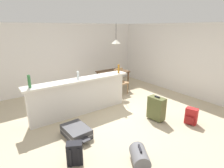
{
  "coord_description": "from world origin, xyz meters",
  "views": [
    {
      "loc": [
        -2.83,
        -3.79,
        2.37
      ],
      "look_at": [
        0.29,
        0.53,
        0.71
      ],
      "focal_mm": 29.45,
      "sensor_mm": 36.0,
      "label": 1
    }
  ],
  "objects_px": {
    "dining_table": "(113,74)",
    "dining_chair_near_partition": "(120,80)",
    "bottle_green": "(29,81)",
    "suitcase_upright_olive": "(156,108)",
    "bottle_amber": "(119,69)",
    "backpack_red": "(191,116)",
    "suitcase_flat_charcoal": "(76,132)",
    "duffel_bag_grey": "(140,157)",
    "bottle_clear": "(78,75)",
    "backpack_black": "(75,153)",
    "pendant_lamp": "(116,42)"
  },
  "relations": [
    {
      "from": "suitcase_upright_olive",
      "to": "duffel_bag_grey",
      "type": "bearing_deg",
      "value": -147.86
    },
    {
      "from": "bottle_amber",
      "to": "backpack_red",
      "type": "relative_size",
      "value": 0.62
    },
    {
      "from": "dining_table",
      "to": "suitcase_flat_charcoal",
      "type": "xyz_separation_m",
      "value": [
        -2.58,
        -2.14,
        -0.54
      ]
    },
    {
      "from": "dining_table",
      "to": "duffel_bag_grey",
      "type": "xyz_separation_m",
      "value": [
        -2.05,
        -3.62,
        -0.5
      ]
    },
    {
      "from": "bottle_amber",
      "to": "dining_table",
      "type": "distance_m",
      "value": 1.54
    },
    {
      "from": "pendant_lamp",
      "to": "backpack_black",
      "type": "relative_size",
      "value": 1.81
    },
    {
      "from": "dining_table",
      "to": "dining_chair_near_partition",
      "type": "bearing_deg",
      "value": -94.9
    },
    {
      "from": "bottle_green",
      "to": "backpack_black",
      "type": "distance_m",
      "value": 2.02
    },
    {
      "from": "dining_chair_near_partition",
      "to": "dining_table",
      "type": "bearing_deg",
      "value": 85.1
    },
    {
      "from": "pendant_lamp",
      "to": "duffel_bag_grey",
      "type": "relative_size",
      "value": 1.35
    },
    {
      "from": "dining_chair_near_partition",
      "to": "pendant_lamp",
      "type": "height_order",
      "value": "pendant_lamp"
    },
    {
      "from": "dining_chair_near_partition",
      "to": "bottle_clear",
      "type": "bearing_deg",
      "value": -160.85
    },
    {
      "from": "pendant_lamp",
      "to": "backpack_red",
      "type": "bearing_deg",
      "value": -91.09
    },
    {
      "from": "dining_chair_near_partition",
      "to": "backpack_black",
      "type": "relative_size",
      "value": 2.21
    },
    {
      "from": "suitcase_flat_charcoal",
      "to": "suitcase_upright_olive",
      "type": "bearing_deg",
      "value": -14.5
    },
    {
      "from": "bottle_green",
      "to": "suitcase_upright_olive",
      "type": "xyz_separation_m",
      "value": [
        2.7,
        -1.5,
        -0.84
      ]
    },
    {
      "from": "backpack_red",
      "to": "suitcase_upright_olive",
      "type": "xyz_separation_m",
      "value": [
        -0.56,
        0.67,
        0.13
      ]
    },
    {
      "from": "pendant_lamp",
      "to": "backpack_black",
      "type": "xyz_separation_m",
      "value": [
        -3.06,
        -2.85,
        -1.65
      ]
    },
    {
      "from": "duffel_bag_grey",
      "to": "dining_table",
      "type": "bearing_deg",
      "value": 60.55
    },
    {
      "from": "bottle_green",
      "to": "bottle_clear",
      "type": "height_order",
      "value": "bottle_green"
    },
    {
      "from": "bottle_green",
      "to": "dining_chair_near_partition",
      "type": "relative_size",
      "value": 0.32
    },
    {
      "from": "bottle_clear",
      "to": "backpack_red",
      "type": "bearing_deg",
      "value": -46.29
    },
    {
      "from": "bottle_green",
      "to": "backpack_black",
      "type": "relative_size",
      "value": 0.71
    },
    {
      "from": "bottle_green",
      "to": "dining_table",
      "type": "xyz_separation_m",
      "value": [
        3.23,
        1.17,
        -0.53
      ]
    },
    {
      "from": "dining_table",
      "to": "backpack_black",
      "type": "height_order",
      "value": "dining_table"
    },
    {
      "from": "bottle_amber",
      "to": "dining_chair_near_partition",
      "type": "bearing_deg",
      "value": 48.71
    },
    {
      "from": "dining_table",
      "to": "suitcase_upright_olive",
      "type": "distance_m",
      "value": 2.74
    },
    {
      "from": "pendant_lamp",
      "to": "suitcase_upright_olive",
      "type": "xyz_separation_m",
      "value": [
        -0.62,
        -2.6,
        -1.52
      ]
    },
    {
      "from": "suitcase_flat_charcoal",
      "to": "duffel_bag_grey",
      "type": "xyz_separation_m",
      "value": [
        0.54,
        -1.48,
        0.04
      ]
    },
    {
      "from": "suitcase_flat_charcoal",
      "to": "backpack_black",
      "type": "relative_size",
      "value": 2.01
    },
    {
      "from": "duffel_bag_grey",
      "to": "suitcase_upright_olive",
      "type": "bearing_deg",
      "value": 32.14
    },
    {
      "from": "pendant_lamp",
      "to": "dining_chair_near_partition",
      "type": "bearing_deg",
      "value": -106.63
    },
    {
      "from": "bottle_clear",
      "to": "suitcase_upright_olive",
      "type": "height_order",
      "value": "bottle_clear"
    },
    {
      "from": "suitcase_flat_charcoal",
      "to": "suitcase_upright_olive",
      "type": "relative_size",
      "value": 1.26
    },
    {
      "from": "dining_chair_near_partition",
      "to": "duffel_bag_grey",
      "type": "xyz_separation_m",
      "value": [
        -2.0,
        -3.11,
        -0.36
      ]
    },
    {
      "from": "bottle_clear",
      "to": "suitcase_upright_olive",
      "type": "relative_size",
      "value": 0.33
    },
    {
      "from": "bottle_amber",
      "to": "dining_chair_near_partition",
      "type": "distance_m",
      "value": 1.19
    },
    {
      "from": "dining_table",
      "to": "bottle_green",
      "type": "bearing_deg",
      "value": -160.02
    },
    {
      "from": "bottle_amber",
      "to": "dining_chair_near_partition",
      "type": "relative_size",
      "value": 0.28
    },
    {
      "from": "duffel_bag_grey",
      "to": "suitcase_flat_charcoal",
      "type": "bearing_deg",
      "value": 109.87
    },
    {
      "from": "bottle_clear",
      "to": "dining_chair_near_partition",
      "type": "xyz_separation_m",
      "value": [
        1.98,
        0.69,
        -0.62
      ]
    },
    {
      "from": "dining_table",
      "to": "suitcase_flat_charcoal",
      "type": "relative_size",
      "value": 1.31
    },
    {
      "from": "dining_chair_near_partition",
      "to": "backpack_black",
      "type": "xyz_separation_m",
      "value": [
        -2.93,
        -2.41,
        -0.31
      ]
    },
    {
      "from": "duffel_bag_grey",
      "to": "bottle_clear",
      "type": "bearing_deg",
      "value": 89.41
    },
    {
      "from": "dining_table",
      "to": "backpack_red",
      "type": "height_order",
      "value": "dining_table"
    },
    {
      "from": "bottle_green",
      "to": "bottle_clear",
      "type": "xyz_separation_m",
      "value": [
        1.21,
        -0.02,
        -0.04
      ]
    },
    {
      "from": "suitcase_flat_charcoal",
      "to": "backpack_black",
      "type": "distance_m",
      "value": 0.88
    },
    {
      "from": "backpack_red",
      "to": "backpack_black",
      "type": "bearing_deg",
      "value": 172.13
    },
    {
      "from": "dining_table",
      "to": "suitcase_upright_olive",
      "type": "xyz_separation_m",
      "value": [
        -0.53,
        -2.67,
        -0.32
      ]
    },
    {
      "from": "bottle_green",
      "to": "bottle_amber",
      "type": "height_order",
      "value": "bottle_green"
    }
  ]
}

